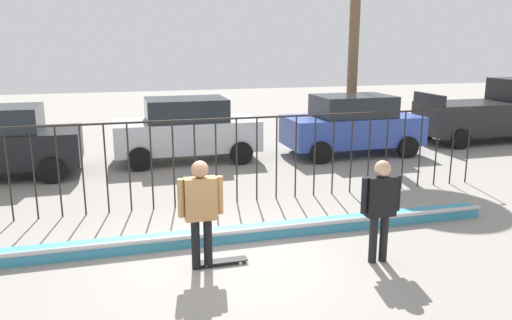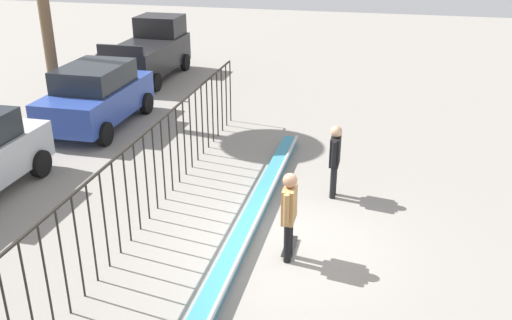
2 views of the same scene
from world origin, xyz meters
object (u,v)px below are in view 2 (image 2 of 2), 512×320
object	(u,v)px
camera_operator	(335,155)
pickup_truck	(150,51)
skateboarder	(289,209)
parked_car_blue	(96,95)
skateboard	(290,246)

from	to	relation	value
camera_operator	pickup_truck	xyz separation A→B (m)	(8.95, 8.24, 0.00)
skateboarder	parked_car_blue	xyz separation A→B (m)	(6.03, 7.01, -0.09)
camera_operator	pickup_truck	bearing A→B (deg)	-74.32
skateboard	parked_car_blue	bearing A→B (deg)	50.53
skateboarder	pickup_truck	xyz separation A→B (m)	(11.79, 7.70, -0.03)
skateboarder	camera_operator	distance (m)	2.89
camera_operator	parked_car_blue	size ratio (longest dim) A/B	0.40
parked_car_blue	camera_operator	bearing A→B (deg)	-114.35
skateboard	camera_operator	distance (m)	2.73
parked_car_blue	pickup_truck	xyz separation A→B (m)	(5.76, 0.69, 0.06)
skateboarder	parked_car_blue	bearing A→B (deg)	82.35
skateboarder	pickup_truck	world-z (taller)	pickup_truck
skateboarder	camera_operator	size ratio (longest dim) A/B	1.03
camera_operator	parked_car_blue	bearing A→B (deg)	-49.89
skateboard	camera_operator	xyz separation A→B (m)	(2.49, -0.57, 0.97)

